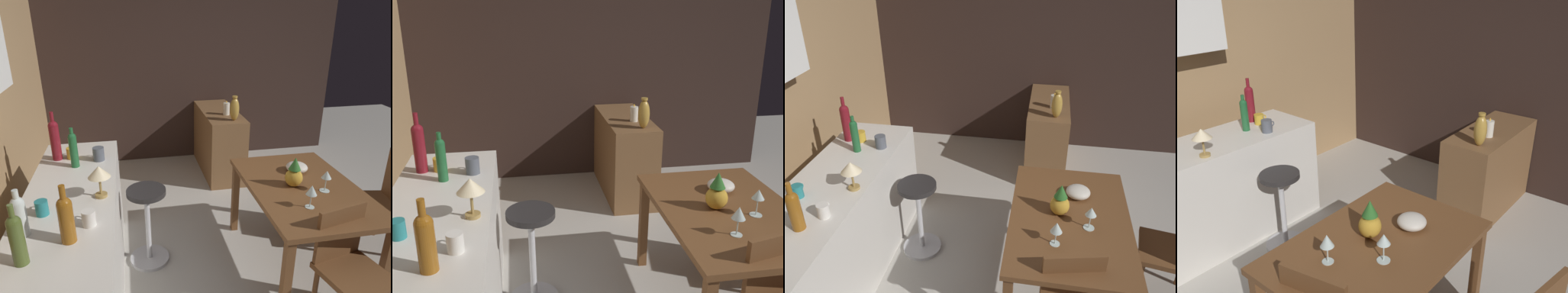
# 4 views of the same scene
# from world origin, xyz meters

# --- Properties ---
(ground_plane) EXTENTS (9.00, 9.00, 0.00)m
(ground_plane) POSITION_xyz_m (0.00, 0.00, 0.00)
(ground_plane) COLOR #B7B2A8
(wall_side_right) EXTENTS (0.10, 4.40, 2.60)m
(wall_side_right) POSITION_xyz_m (2.55, 0.30, 1.30)
(wall_side_right) COLOR #33231E
(wall_side_right) RESTS_ON ground_plane
(dining_table) EXTENTS (1.26, 0.84, 0.74)m
(dining_table) POSITION_xyz_m (0.01, -0.32, 0.65)
(dining_table) COLOR brown
(dining_table) RESTS_ON ground_plane
(kitchen_counter) EXTENTS (2.10, 0.60, 0.90)m
(kitchen_counter) POSITION_xyz_m (-0.15, 1.42, 0.45)
(kitchen_counter) COLOR silver
(kitchen_counter) RESTS_ON ground_plane
(sideboard_cabinet) EXTENTS (1.10, 0.44, 0.82)m
(sideboard_cabinet) POSITION_xyz_m (1.94, -0.13, 0.41)
(sideboard_cabinet) COLOR brown
(sideboard_cabinet) RESTS_ON ground_plane
(chair_near_window) EXTENTS (0.48, 0.48, 0.86)m
(chair_near_window) POSITION_xyz_m (-0.61, -0.35, 0.48)
(chair_near_window) COLOR brown
(chair_near_window) RESTS_ON ground_plane
(chair_by_doorway) EXTENTS (0.46, 0.46, 0.90)m
(chair_by_doorway) POSITION_xyz_m (0.10, -1.12, 0.49)
(chair_by_doorway) COLOR brown
(chair_by_doorway) RESTS_ON ground_plane
(bar_stool) EXTENTS (0.34, 0.34, 0.69)m
(bar_stool) POSITION_xyz_m (0.29, 0.90, 0.37)
(bar_stool) COLOR #262323
(bar_stool) RESTS_ON ground_plane
(wine_glass_left) EXTENTS (0.08, 0.08, 0.17)m
(wine_glass_left) POSITION_xyz_m (-0.28, -0.22, 0.87)
(wine_glass_left) COLOR silver
(wine_glass_left) RESTS_ON dining_table
(wine_glass_right) EXTENTS (0.08, 0.08, 0.17)m
(wine_glass_right) POSITION_xyz_m (-0.09, -0.44, 0.87)
(wine_glass_right) COLOR silver
(wine_glass_right) RESTS_ON dining_table
(pineapple_centerpiece) EXTENTS (0.14, 0.14, 0.24)m
(pineapple_centerpiece) POSITION_xyz_m (0.04, -0.24, 0.84)
(pineapple_centerpiece) COLOR gold
(pineapple_centerpiece) RESTS_ON dining_table
(fruit_bowl) EXTENTS (0.18, 0.18, 0.08)m
(fruit_bowl) POSITION_xyz_m (0.27, -0.38, 0.78)
(fruit_bowl) COLOR beige
(fruit_bowl) RESTS_ON dining_table
(wine_bottle_amber) EXTENTS (0.08, 0.08, 0.33)m
(wine_bottle_amber) POSITION_xyz_m (-0.59, 1.36, 1.05)
(wine_bottle_amber) COLOR #8C5114
(wine_bottle_amber) RESTS_ON kitchen_counter
(wine_bottle_ruby) EXTENTS (0.08, 0.08, 0.40)m
(wine_bottle_ruby) POSITION_xyz_m (0.56, 1.59, 1.08)
(wine_bottle_ruby) COLOR maroon
(wine_bottle_ruby) RESTS_ON kitchen_counter
(wine_bottle_clear) EXTENTS (0.07, 0.07, 0.28)m
(wine_bottle_clear) POSITION_xyz_m (-0.49, 1.61, 1.03)
(wine_bottle_clear) COLOR silver
(wine_bottle_clear) RESTS_ON kitchen_counter
(wine_bottle_green) EXTENTS (0.06, 0.06, 0.32)m
(wine_bottle_green) POSITION_xyz_m (0.38, 1.43, 1.05)
(wine_bottle_green) COLOR #1E592D
(wine_bottle_green) RESTS_ON kitchen_counter
(wine_bottle_olive) EXTENTS (0.07, 0.07, 0.33)m
(wine_bottle_olive) POSITION_xyz_m (-0.73, 1.56, 1.05)
(wine_bottle_olive) COLOR #475623
(wine_bottle_olive) RESTS_ON kitchen_counter
(cup_slate) EXTENTS (0.12, 0.09, 0.11)m
(cup_slate) POSITION_xyz_m (0.47, 1.26, 0.95)
(cup_slate) COLOR #515660
(cup_slate) RESTS_ON kitchen_counter
(cup_white) EXTENTS (0.11, 0.08, 0.09)m
(cup_white) POSITION_xyz_m (-0.46, 1.26, 0.95)
(cup_white) COLOR white
(cup_white) RESTS_ON kitchen_counter
(cup_teal) EXTENTS (0.11, 0.08, 0.09)m
(cup_teal) POSITION_xyz_m (-0.29, 1.55, 0.95)
(cup_teal) COLOR teal
(cup_teal) RESTS_ON kitchen_counter
(cup_mustard) EXTENTS (0.12, 0.08, 0.09)m
(cup_mustard) POSITION_xyz_m (0.56, 1.47, 0.95)
(cup_mustard) COLOR gold
(cup_mustard) RESTS_ON kitchen_counter
(counter_lamp) EXTENTS (0.15, 0.15, 0.22)m
(counter_lamp) POSITION_xyz_m (-0.14, 1.21, 1.07)
(counter_lamp) COLOR #A58447
(counter_lamp) RESTS_ON kitchen_counter
(pillar_candle_tall) EXTENTS (0.08, 0.08, 0.17)m
(pillar_candle_tall) POSITION_xyz_m (1.77, -0.17, 0.89)
(pillar_candle_tall) COLOR white
(pillar_candle_tall) RESTS_ON sideboard_cabinet
(vase_brass) EXTENTS (0.11, 0.11, 0.29)m
(vase_brass) POSITION_xyz_m (1.53, -0.20, 0.96)
(vase_brass) COLOR #B78C38
(vase_brass) RESTS_ON sideboard_cabinet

